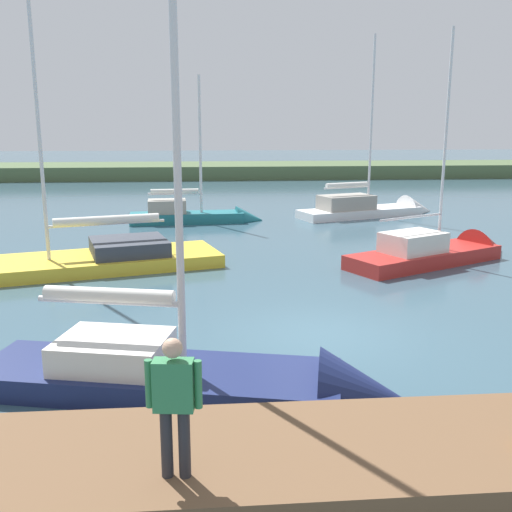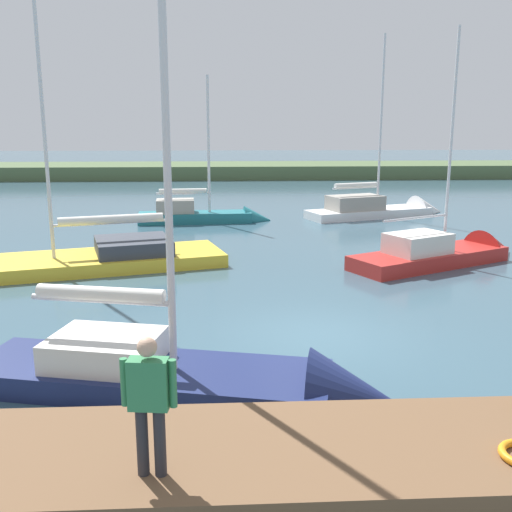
{
  "view_description": "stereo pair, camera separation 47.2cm",
  "coord_description": "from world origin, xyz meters",
  "px_view_note": "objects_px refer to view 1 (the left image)",
  "views": [
    {
      "loc": [
        2.57,
        12.51,
        4.74
      ],
      "look_at": [
        1.27,
        -3.03,
        1.22
      ],
      "focal_mm": 40.88,
      "sensor_mm": 36.0,
      "label": 1
    },
    {
      "loc": [
        2.1,
        12.54,
        4.74
      ],
      "look_at": [
        1.27,
        -3.03,
        1.22
      ],
      "focal_mm": 40.88,
      "sensor_mm": 36.0,
      "label": 2
    }
  ],
  "objects_px": {
    "sailboat_behind_pier": "(445,255)",
    "sailboat_near_dock": "(376,212)",
    "sailboat_far_left": "(16,272)",
    "sailboat_outer_mooring": "(200,219)",
    "person_on_dock": "(174,398)",
    "sailboat_far_right": "(219,387)"
  },
  "relations": [
    {
      "from": "sailboat_outer_mooring",
      "to": "sailboat_near_dock",
      "type": "height_order",
      "value": "sailboat_near_dock"
    },
    {
      "from": "sailboat_outer_mooring",
      "to": "sailboat_far_left",
      "type": "height_order",
      "value": "sailboat_far_left"
    },
    {
      "from": "sailboat_outer_mooring",
      "to": "sailboat_far_right",
      "type": "bearing_deg",
      "value": -92.4
    },
    {
      "from": "sailboat_behind_pier",
      "to": "sailboat_outer_mooring",
      "type": "relative_size",
      "value": 1.12
    },
    {
      "from": "sailboat_near_dock",
      "to": "person_on_dock",
      "type": "relative_size",
      "value": 5.93
    },
    {
      "from": "sailboat_far_left",
      "to": "person_on_dock",
      "type": "bearing_deg",
      "value": 98.79
    },
    {
      "from": "sailboat_far_right",
      "to": "sailboat_outer_mooring",
      "type": "bearing_deg",
      "value": 104.73
    },
    {
      "from": "sailboat_far_left",
      "to": "sailboat_near_dock",
      "type": "height_order",
      "value": "sailboat_far_left"
    },
    {
      "from": "person_on_dock",
      "to": "sailboat_behind_pier",
      "type": "bearing_deg",
      "value": -26.27
    },
    {
      "from": "sailboat_far_right",
      "to": "sailboat_far_left",
      "type": "xyz_separation_m",
      "value": [
        6.34,
        -9.09,
        -0.04
      ]
    },
    {
      "from": "sailboat_behind_pier",
      "to": "sailboat_outer_mooring",
      "type": "xyz_separation_m",
      "value": [
        8.82,
        -9.11,
        -0.01
      ]
    },
    {
      "from": "sailboat_behind_pier",
      "to": "sailboat_far_right",
      "type": "xyz_separation_m",
      "value": [
        8.28,
        9.96,
        -0.05
      ]
    },
    {
      "from": "sailboat_far_left",
      "to": "sailboat_near_dock",
      "type": "distance_m",
      "value": 19.07
    },
    {
      "from": "sailboat_outer_mooring",
      "to": "sailboat_far_left",
      "type": "relative_size",
      "value": 0.58
    },
    {
      "from": "sailboat_far_right",
      "to": "sailboat_behind_pier",
      "type": "bearing_deg",
      "value": 63.38
    },
    {
      "from": "sailboat_far_left",
      "to": "sailboat_outer_mooring",
      "type": "bearing_deg",
      "value": -135.91
    },
    {
      "from": "sailboat_behind_pier",
      "to": "sailboat_near_dock",
      "type": "relative_size",
      "value": 0.86
    },
    {
      "from": "person_on_dock",
      "to": "sailboat_outer_mooring",
      "type": "bearing_deg",
      "value": 6.86
    },
    {
      "from": "sailboat_far_left",
      "to": "person_on_dock",
      "type": "distance_m",
      "value": 13.99
    },
    {
      "from": "sailboat_outer_mooring",
      "to": "person_on_dock",
      "type": "distance_m",
      "value": 22.68
    },
    {
      "from": "sailboat_outer_mooring",
      "to": "sailboat_far_right",
      "type": "xyz_separation_m",
      "value": [
        -0.54,
        19.07,
        -0.04
      ]
    },
    {
      "from": "sailboat_near_dock",
      "to": "person_on_dock",
      "type": "distance_m",
      "value": 25.97
    }
  ]
}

